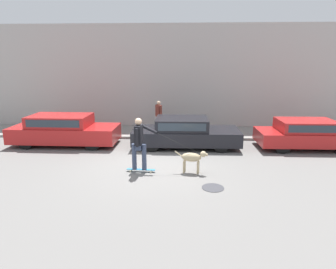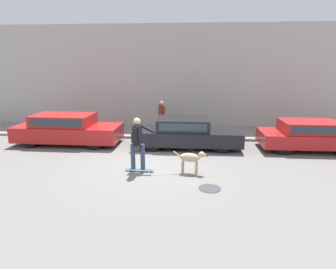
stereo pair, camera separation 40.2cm
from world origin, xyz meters
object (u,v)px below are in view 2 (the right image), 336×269
(parked_car_2, at_px, (312,136))
(dog, at_px, (191,158))
(fire_hydrant, at_px, (26,130))
(skateboarder, at_px, (138,141))
(parked_car_0, at_px, (67,129))
(parked_car_1, at_px, (186,133))
(pedestrian_with_bag, at_px, (162,115))

(parked_car_2, xyz_separation_m, dog, (-4.86, -3.09, -0.09))
(parked_car_2, relative_size, dog, 3.94)
(parked_car_2, height_order, fire_hydrant, parked_car_2)
(fire_hydrant, bearing_deg, skateboarder, -32.56)
(parked_car_2, distance_m, dog, 5.76)
(dog, height_order, fire_hydrant, dog)
(parked_car_2, xyz_separation_m, skateboarder, (-6.59, -3.09, 0.43))
(parked_car_0, relative_size, dog, 4.20)
(parked_car_0, relative_size, fire_hydrant, 6.86)
(parked_car_0, bearing_deg, parked_car_1, 0.32)
(skateboarder, bearing_deg, fire_hydrant, 150.86)
(skateboarder, relative_size, fire_hydrant, 3.80)
(pedestrian_with_bag, bearing_deg, skateboarder, 56.53)
(skateboarder, bearing_deg, dog, 3.24)
(fire_hydrant, bearing_deg, parked_car_2, -3.85)
(parked_car_2, relative_size, pedestrian_with_bag, 2.72)
(dog, bearing_deg, parked_car_1, 103.90)
(fire_hydrant, bearing_deg, parked_car_0, -19.33)
(parked_car_0, relative_size, skateboarder, 1.81)
(pedestrian_with_bag, bearing_deg, parked_car_2, 131.25)
(fire_hydrant, bearing_deg, parked_car_1, -6.41)
(dog, bearing_deg, fire_hydrant, 162.82)
(parked_car_0, distance_m, skateboarder, 4.86)
(skateboarder, height_order, pedestrian_with_bag, skateboarder)
(parked_car_1, height_order, skateboarder, skateboarder)
(skateboarder, bearing_deg, parked_car_0, 143.82)
(dog, distance_m, fire_hydrant, 8.84)
(parked_car_2, xyz_separation_m, pedestrian_with_bag, (-6.38, 2.03, 0.37))
(parked_car_2, height_order, pedestrian_with_bag, pedestrian_with_bag)
(parked_car_0, height_order, dog, parked_car_0)
(parked_car_1, distance_m, dog, 3.10)
(pedestrian_with_bag, xyz_separation_m, fire_hydrant, (-6.40, -1.17, -0.62))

